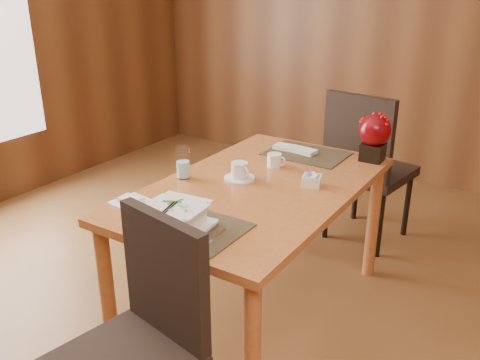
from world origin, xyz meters
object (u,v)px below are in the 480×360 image
Objects in this scene: soup_setting at (175,218)px; near_chair at (142,332)px; coffee_cup at (239,172)px; berry_decor at (374,135)px; water_glass at (183,162)px; sugar_caddy at (312,181)px; creamer_jug at (274,160)px; far_chair at (365,161)px; bread_plate at (131,202)px; dining_table at (258,202)px.

soup_setting is 0.30× the size of near_chair.
near_chair is at bearing -77.70° from coffee_cup.
berry_decor is 1.68m from near_chair.
water_glass is 0.66m from sugar_caddy.
berry_decor is (0.41, 0.39, 0.11)m from creamer_jug.
near_chair reaches higher than coffee_cup.
far_chair is at bearing 72.55° from creamer_jug.
bread_plate is (-0.31, -0.78, -0.03)m from creamer_jug.
sugar_caddy reaches higher than bread_plate.
bread_plate is (-0.37, -0.51, 0.10)m from dining_table.
far_chair is (0.30, 1.05, -0.20)m from coffee_cup.
bread_plate is (-0.60, -0.64, -0.02)m from sugar_caddy.
soup_setting reaches higher than bread_plate.
water_glass reaches higher than dining_table.
far_chair is at bearing 65.06° from water_glass.
creamer_jug is at bearing 102.16° from dining_table.
creamer_jug is at bearing 81.93° from far_chair.
bread_plate is at bearing -112.40° from creamer_jug.
bread_plate is at bearing 79.44° from far_chair.
sugar_caddy is at bearing 23.35° from water_glass.
sugar_caddy is 0.08× the size of far_chair.
soup_setting is at bearing -89.08° from creamer_jug.
water_glass is at bearing 120.24° from soup_setting.
coffee_cup is 0.37m from sugar_caddy.
coffee_cup is 1.11m from far_chair.
dining_table is 0.30m from creamer_jug.
soup_setting is 0.47m from near_chair.
berry_decor reaches higher than water_glass.
soup_setting is 0.61m from coffee_cup.
creamer_jug is 0.10× the size of far_chair.
bread_plate is (-0.33, 0.09, -0.05)m from soup_setting.
coffee_cup is 0.60× the size of berry_decor.
water_glass reaches higher than sugar_caddy.
berry_decor reaches higher than bread_plate.
bread_plate is (-0.25, -0.52, -0.03)m from coffee_cup.
near_chair is (-0.26, -1.62, -0.36)m from berry_decor.
water_glass is at bearing -132.83° from berry_decor.
sugar_caddy is 0.33× the size of berry_decor.
near_chair is (0.10, -0.96, -0.12)m from dining_table.
dining_table is at bearing 81.30° from soup_setting.
far_chair is (-0.17, 0.41, -0.31)m from berry_decor.
creamer_jug reaches higher than sugar_caddy.
creamer_jug is 0.85m from far_chair.
berry_decor is at bearing 47.17° from water_glass.
soup_setting is (-0.04, -0.60, 0.15)m from dining_table.
sugar_caddy is at bearing -26.01° from creamer_jug.
dining_table is 9.40× the size of coffee_cup.
bread_plate is at bearing 159.91° from soup_setting.
creamer_jug is at bearing 68.11° from bread_plate.
sugar_caddy is 0.88m from bread_plate.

